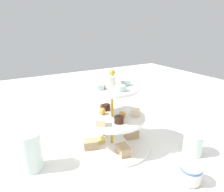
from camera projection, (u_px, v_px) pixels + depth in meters
ground_plane at (112, 145)px, 0.77m from camera, size 2.40×2.40×0.00m
tiered_serving_stand at (112, 123)px, 0.74m from camera, size 0.28×0.28×0.27m
water_glass_tall_right at (30, 152)px, 0.63m from camera, size 0.07×0.07×0.12m
water_glass_short_left at (193, 144)px, 0.71m from camera, size 0.06×0.06×0.07m
teacup_with_saucer at (190, 175)px, 0.58m from camera, size 0.09×0.09×0.05m
butter_knife_left at (69, 116)px, 1.01m from camera, size 0.17×0.03×0.00m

